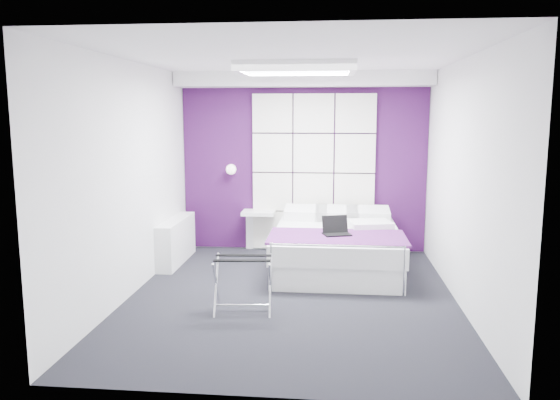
% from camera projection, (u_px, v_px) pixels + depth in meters
% --- Properties ---
extents(floor, '(4.40, 4.40, 0.00)m').
position_uv_depth(floor, '(292.00, 297.00, 6.08)').
color(floor, black).
rests_on(floor, ground).
extents(ceiling, '(4.40, 4.40, 0.00)m').
position_uv_depth(ceiling, '(292.00, 57.00, 5.68)').
color(ceiling, white).
rests_on(ceiling, wall_back).
extents(wall_back, '(3.60, 0.00, 3.60)m').
position_uv_depth(wall_back, '(303.00, 163.00, 8.04)').
color(wall_back, white).
rests_on(wall_back, floor).
extents(wall_left, '(0.00, 4.40, 4.40)m').
position_uv_depth(wall_left, '(130.00, 179.00, 6.05)').
color(wall_left, white).
rests_on(wall_left, floor).
extents(wall_right, '(0.00, 4.40, 4.40)m').
position_uv_depth(wall_right, '(463.00, 183.00, 5.70)').
color(wall_right, white).
rests_on(wall_right, floor).
extents(accent_wall, '(3.58, 0.02, 2.58)m').
position_uv_depth(accent_wall, '(303.00, 163.00, 8.03)').
color(accent_wall, '#370E3E').
rests_on(accent_wall, wall_back).
extents(soffit, '(3.58, 0.50, 0.20)m').
position_uv_depth(soffit, '(303.00, 79.00, 7.61)').
color(soffit, white).
rests_on(soffit, wall_back).
extents(headboard, '(1.80, 0.08, 2.30)m').
position_uv_depth(headboard, '(313.00, 173.00, 7.99)').
color(headboard, white).
rests_on(headboard, wall_back).
extents(skylight, '(1.36, 0.86, 0.12)m').
position_uv_depth(skylight, '(296.00, 67.00, 6.28)').
color(skylight, white).
rests_on(skylight, ceiling).
extents(wall_lamp, '(0.15, 0.15, 0.15)m').
position_uv_depth(wall_lamp, '(232.00, 169.00, 8.02)').
color(wall_lamp, white).
rests_on(wall_lamp, wall_back).
extents(radiator, '(0.22, 1.20, 0.60)m').
position_uv_depth(radiator, '(176.00, 241.00, 7.47)').
color(radiator, white).
rests_on(radiator, floor).
extents(bed, '(1.65, 1.99, 0.70)m').
position_uv_depth(bed, '(336.00, 248.00, 7.11)').
color(bed, white).
rests_on(bed, floor).
extents(nightstand, '(0.48, 0.37, 0.05)m').
position_uv_depth(nightstand, '(259.00, 213.00, 8.04)').
color(nightstand, white).
rests_on(nightstand, wall_back).
extents(luggage_rack, '(0.58, 0.43, 0.57)m').
position_uv_depth(luggage_rack, '(243.00, 284.00, 5.61)').
color(luggage_rack, silver).
rests_on(luggage_rack, floor).
extents(laptop, '(0.32, 0.23, 0.23)m').
position_uv_depth(laptop, '(337.00, 230.00, 6.67)').
color(laptop, black).
rests_on(laptop, bed).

